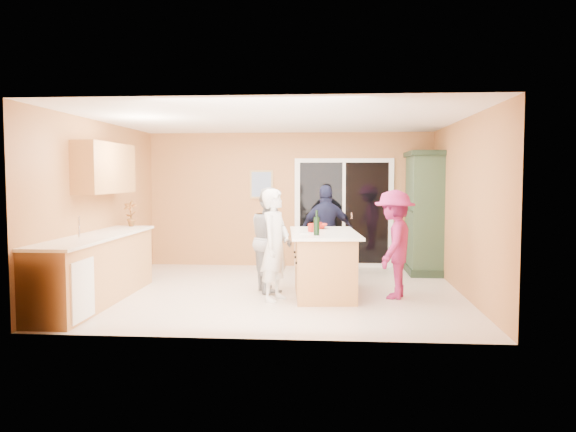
# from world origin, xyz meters

# --- Properties ---
(floor) EXTENTS (5.50, 5.50, 0.00)m
(floor) POSITION_xyz_m (0.00, 0.00, 0.00)
(floor) COLOR beige
(floor) RESTS_ON ground
(ceiling) EXTENTS (5.50, 5.00, 0.10)m
(ceiling) POSITION_xyz_m (0.00, 0.00, 2.60)
(ceiling) COLOR white
(ceiling) RESTS_ON wall_back
(wall_back) EXTENTS (5.50, 0.10, 2.60)m
(wall_back) POSITION_xyz_m (0.00, 2.50, 1.30)
(wall_back) COLOR tan
(wall_back) RESTS_ON ground
(wall_front) EXTENTS (5.50, 0.10, 2.60)m
(wall_front) POSITION_xyz_m (0.00, -2.50, 1.30)
(wall_front) COLOR tan
(wall_front) RESTS_ON ground
(wall_left) EXTENTS (0.10, 5.00, 2.60)m
(wall_left) POSITION_xyz_m (-2.75, 0.00, 1.30)
(wall_left) COLOR tan
(wall_left) RESTS_ON ground
(wall_right) EXTENTS (0.10, 5.00, 2.60)m
(wall_right) POSITION_xyz_m (2.75, 0.00, 1.30)
(wall_right) COLOR tan
(wall_right) RESTS_ON ground
(left_cabinet_run) EXTENTS (0.65, 3.05, 1.24)m
(left_cabinet_run) POSITION_xyz_m (-2.45, -1.05, 0.46)
(left_cabinet_run) COLOR tan
(left_cabinet_run) RESTS_ON floor
(upper_cabinets) EXTENTS (0.35, 1.60, 0.75)m
(upper_cabinets) POSITION_xyz_m (-2.58, -0.20, 1.88)
(upper_cabinets) COLOR tan
(upper_cabinets) RESTS_ON wall_left
(sliding_door) EXTENTS (1.90, 0.07, 2.10)m
(sliding_door) POSITION_xyz_m (1.05, 2.46, 1.05)
(sliding_door) COLOR white
(sliding_door) RESTS_ON floor
(framed_picture) EXTENTS (0.46, 0.04, 0.56)m
(framed_picture) POSITION_xyz_m (-0.55, 2.48, 1.60)
(framed_picture) COLOR tan
(framed_picture) RESTS_ON wall_back
(kitchen_island) EXTENTS (1.12, 1.86, 0.94)m
(kitchen_island) POSITION_xyz_m (0.70, -0.16, 0.44)
(kitchen_island) COLOR tan
(kitchen_island) RESTS_ON floor
(green_hutch) EXTENTS (0.63, 1.20, 2.20)m
(green_hutch) POSITION_xyz_m (2.49, 1.90, 1.07)
(green_hutch) COLOR #1E3121
(green_hutch) RESTS_ON floor
(woman_white) EXTENTS (0.55, 0.67, 1.58)m
(woman_white) POSITION_xyz_m (0.02, -0.59, 0.79)
(woman_white) COLOR silver
(woman_white) RESTS_ON floor
(woman_grey) EXTENTS (0.82, 0.92, 1.59)m
(woman_grey) POSITION_xyz_m (-0.11, 0.08, 0.80)
(woman_grey) COLOR #9C9C9E
(woman_grey) RESTS_ON floor
(woman_navy) EXTENTS (1.00, 0.58, 1.61)m
(woman_navy) POSITION_xyz_m (0.73, 1.27, 0.80)
(woman_navy) COLOR #1B1D3C
(woman_navy) RESTS_ON floor
(woman_magenta) EXTENTS (0.86, 1.14, 1.56)m
(woman_magenta) POSITION_xyz_m (1.71, -0.29, 0.78)
(woman_magenta) COLOR #932063
(woman_magenta) RESTS_ON floor
(serving_bowl) EXTENTS (0.32, 0.32, 0.07)m
(serving_bowl) POSITION_xyz_m (0.60, 0.37, 0.97)
(serving_bowl) COLOR #A71E12
(serving_bowl) RESTS_ON kitchen_island
(tulip_vase) EXTENTS (0.23, 0.16, 0.42)m
(tulip_vase) POSITION_xyz_m (-2.45, 0.48, 1.15)
(tulip_vase) COLOR red
(tulip_vase) RESTS_ON left_cabinet_run
(tumbler_near) EXTENTS (0.10, 0.10, 0.13)m
(tumbler_near) POSITION_xyz_m (0.51, -0.22, 1.00)
(tumbler_near) COLOR #A71E12
(tumbler_near) RESTS_ON kitchen_island
(tumbler_far) EXTENTS (0.09, 0.09, 0.10)m
(tumbler_far) POSITION_xyz_m (0.63, 0.32, 0.99)
(tumbler_far) COLOR #A71E12
(tumbler_far) RESTS_ON kitchen_island
(wine_bottle) EXTENTS (0.08, 0.08, 0.35)m
(wine_bottle) POSITION_xyz_m (0.61, -0.66, 1.07)
(wine_bottle) COLOR black
(wine_bottle) RESTS_ON kitchen_island
(white_plate) EXTENTS (0.24, 0.24, 0.01)m
(white_plate) POSITION_xyz_m (0.43, -0.42, 0.94)
(white_plate) COLOR silver
(white_plate) RESTS_ON kitchen_island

